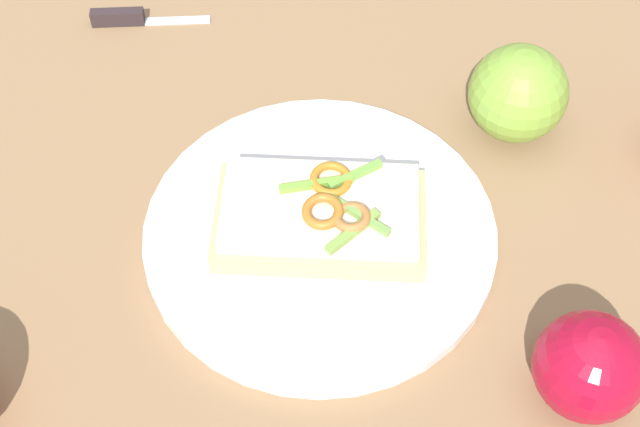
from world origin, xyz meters
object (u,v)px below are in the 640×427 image
object	(u,v)px
plate	(320,233)
apple_4	(590,367)
knife	(131,18)
apple_3	(518,93)
sandwich	(321,216)

from	to	relation	value
plate	apple_4	bearing A→B (deg)	43.15
plate	apple_4	size ratio (longest dim) A/B	3.60
apple_4	knife	distance (m)	0.53
apple_3	sandwich	bearing A→B (deg)	-65.18
sandwich	knife	distance (m)	0.31
sandwich	apple_4	xyz separation A→B (m)	(0.16, 0.15, 0.01)
apple_3	apple_4	world-z (taller)	apple_3
plate	sandwich	xyz separation A→B (m)	(0.00, 0.00, 0.02)
plate	apple_4	distance (m)	0.23
apple_4	sandwich	bearing A→B (deg)	-136.93
plate	apple_3	size ratio (longest dim) A/B	3.32
knife	plate	bearing A→B (deg)	-57.34
plate	apple_4	world-z (taller)	apple_4
apple_4	knife	world-z (taller)	apple_4
plate	apple_3	distance (m)	0.21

